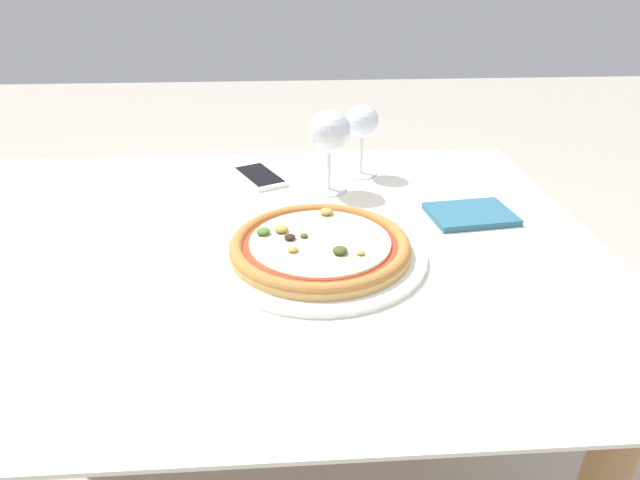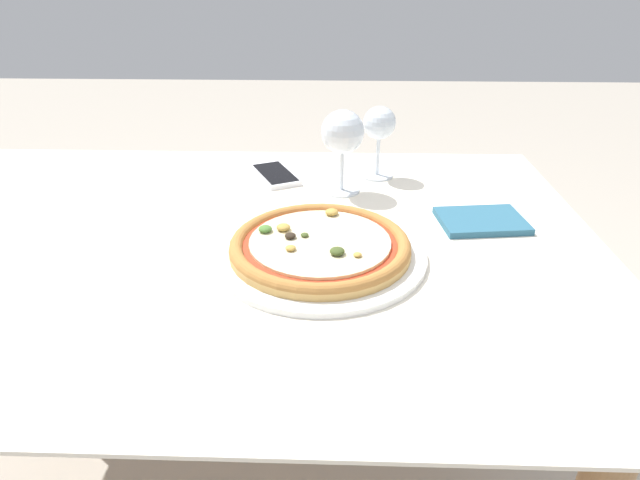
# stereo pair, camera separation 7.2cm
# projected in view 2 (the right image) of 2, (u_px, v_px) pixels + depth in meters

# --- Properties ---
(dining_table) EXTENTS (1.39, 0.91, 0.73)m
(dining_table) POSITION_uv_depth(u_px,v_px,m) (200.00, 280.00, 0.96)
(dining_table) COLOR #997047
(dining_table) RESTS_ON ground_plane
(pizza_plate) EXTENTS (0.34, 0.34, 0.04)m
(pizza_plate) POSITION_uv_depth(u_px,v_px,m) (320.00, 247.00, 0.85)
(pizza_plate) COLOR white
(pizza_plate) RESTS_ON dining_table
(wine_glass_far_left) EXTENTS (0.09, 0.09, 0.17)m
(wine_glass_far_left) POSITION_uv_depth(u_px,v_px,m) (343.00, 134.00, 1.04)
(wine_glass_far_left) COLOR silver
(wine_glass_far_left) RESTS_ON dining_table
(wine_glass_far_right) EXTENTS (0.07, 0.07, 0.15)m
(wine_glass_far_right) POSITION_uv_depth(u_px,v_px,m) (379.00, 126.00, 1.12)
(wine_glass_far_right) COLOR silver
(wine_glass_far_right) RESTS_ON dining_table
(cell_phone) EXTENTS (0.13, 0.16, 0.01)m
(cell_phone) POSITION_uv_depth(u_px,v_px,m) (275.00, 175.00, 1.17)
(cell_phone) COLOR white
(cell_phone) RESTS_ON dining_table
(napkin_folded) EXTENTS (0.16, 0.13, 0.01)m
(napkin_folded) POSITION_uv_depth(u_px,v_px,m) (481.00, 221.00, 0.96)
(napkin_folded) COLOR #2D607A
(napkin_folded) RESTS_ON dining_table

